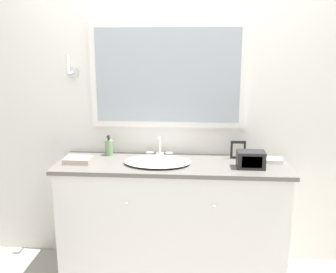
{
  "coord_description": "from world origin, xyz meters",
  "views": [
    {
      "loc": [
        0.16,
        -2.35,
        1.72
      ],
      "look_at": [
        -0.03,
        0.27,
        1.09
      ],
      "focal_mm": 40.0,
      "sensor_mm": 36.0,
      "label": 1
    }
  ],
  "objects_px": {
    "soap_bottle": "(109,147)",
    "picture_frame": "(238,150)",
    "sink_basin": "(157,161)",
    "appliance_box": "(251,160)"
  },
  "relations": [
    {
      "from": "soap_bottle",
      "to": "appliance_box",
      "type": "height_order",
      "value": "soap_bottle"
    },
    {
      "from": "sink_basin",
      "to": "appliance_box",
      "type": "bearing_deg",
      "value": -4.62
    },
    {
      "from": "appliance_box",
      "to": "soap_bottle",
      "type": "bearing_deg",
      "value": 167.26
    },
    {
      "from": "soap_bottle",
      "to": "appliance_box",
      "type": "xyz_separation_m",
      "value": [
        1.06,
        -0.24,
        -0.0
      ]
    },
    {
      "from": "appliance_box",
      "to": "picture_frame",
      "type": "relative_size",
      "value": 1.39
    },
    {
      "from": "soap_bottle",
      "to": "sink_basin",
      "type": "bearing_deg",
      "value": -25.02
    },
    {
      "from": "sink_basin",
      "to": "appliance_box",
      "type": "height_order",
      "value": "sink_basin"
    },
    {
      "from": "soap_bottle",
      "to": "picture_frame",
      "type": "distance_m",
      "value": 1.0
    },
    {
      "from": "sink_basin",
      "to": "picture_frame",
      "type": "xyz_separation_m",
      "value": [
        0.6,
        0.17,
        0.05
      ]
    },
    {
      "from": "sink_basin",
      "to": "soap_bottle",
      "type": "relative_size",
      "value": 2.98
    }
  ]
}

